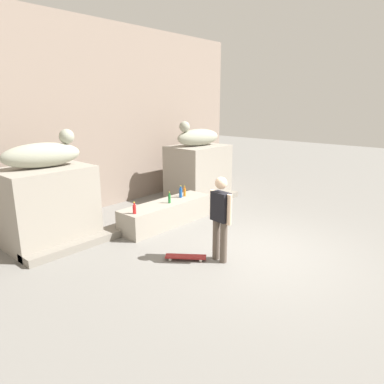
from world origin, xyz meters
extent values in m
plane|color=slate|center=(0.00, 0.00, 0.00)|extent=(40.00, 40.00, 0.00)
cube|color=gray|center=(0.00, 5.33, 2.58)|extent=(10.73, 0.60, 5.16)
cube|color=gray|center=(-2.50, 3.68, 0.84)|extent=(1.82, 1.37, 1.67)
cube|color=gray|center=(2.50, 3.68, 0.84)|extent=(1.82, 1.37, 1.67)
ellipsoid|color=#9C9E8A|center=(-2.50, 3.68, 1.93)|extent=(1.67, 0.81, 0.52)
sphere|color=#9C9E8A|center=(-1.96, 3.60, 2.29)|extent=(0.32, 0.32, 0.32)
ellipsoid|color=#9C9E8A|center=(2.50, 3.68, 1.93)|extent=(1.66, 0.78, 0.52)
sphere|color=#9C9E8A|center=(1.96, 3.76, 2.29)|extent=(0.32, 0.32, 0.32)
cube|color=gray|center=(0.00, 2.58, 0.29)|extent=(2.59, 0.72, 0.58)
cylinder|color=brown|center=(-0.77, 0.22, 0.41)|extent=(0.14, 0.14, 0.82)
cylinder|color=brown|center=(-0.75, 0.42, 0.41)|extent=(0.14, 0.14, 0.82)
cube|color=black|center=(-0.76, 0.32, 1.10)|extent=(0.24, 0.38, 0.56)
sphere|color=beige|center=(-0.76, 0.32, 1.55)|extent=(0.23, 0.23, 0.23)
cylinder|color=beige|center=(-0.79, 0.10, 1.09)|extent=(0.09, 0.09, 0.58)
cylinder|color=beige|center=(-0.73, 0.55, 1.09)|extent=(0.09, 0.09, 0.58)
cube|color=maroon|center=(-1.19, 0.83, 0.07)|extent=(0.64, 0.76, 0.02)
cylinder|color=white|center=(-1.42, 1.03, 0.03)|extent=(0.06, 0.06, 0.06)
cylinder|color=white|center=(-1.31, 1.11, 0.03)|extent=(0.06, 0.06, 0.06)
cylinder|color=white|center=(-1.06, 0.55, 0.03)|extent=(0.06, 0.06, 0.06)
cylinder|color=white|center=(-0.95, 0.64, 0.03)|extent=(0.06, 0.06, 0.06)
cylinder|color=red|center=(-1.11, 2.45, 0.68)|extent=(0.08, 0.08, 0.20)
cylinder|color=red|center=(-1.11, 2.45, 0.81)|extent=(0.03, 0.03, 0.06)
cylinder|color=yellow|center=(-1.11, 2.45, 0.85)|extent=(0.04, 0.04, 0.01)
cylinder|color=#194C99|center=(0.56, 2.61, 0.71)|extent=(0.08, 0.08, 0.25)
cylinder|color=#194C99|center=(0.56, 2.61, 0.86)|extent=(0.04, 0.04, 0.06)
cylinder|color=yellow|center=(0.56, 2.61, 0.90)|extent=(0.04, 0.04, 0.01)
cylinder|color=orange|center=(0.72, 2.62, 0.69)|extent=(0.07, 0.07, 0.21)
cylinder|color=orange|center=(0.72, 2.62, 0.82)|extent=(0.03, 0.03, 0.06)
cylinder|color=yellow|center=(0.72, 2.62, 0.86)|extent=(0.04, 0.04, 0.01)
cylinder|color=#1E722D|center=(0.00, 2.47, 0.69)|extent=(0.06, 0.06, 0.22)
cylinder|color=#1E722D|center=(0.00, 2.47, 0.83)|extent=(0.03, 0.03, 0.06)
cylinder|color=yellow|center=(0.00, 2.47, 0.86)|extent=(0.03, 0.03, 0.01)
cube|color=gray|center=(0.00, 2.98, 0.08)|extent=(6.82, 0.50, 0.16)
camera|label=1|loc=(-5.78, -3.41, 3.01)|focal=32.40mm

